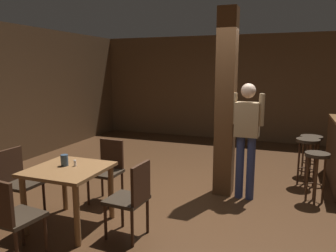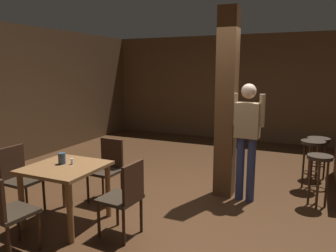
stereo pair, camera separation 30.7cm
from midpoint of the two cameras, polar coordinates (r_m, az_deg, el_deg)
name	(u,v)px [view 1 (the left image)]	position (r m, az deg, el deg)	size (l,w,h in m)	color
ground_plane	(194,200)	(5.00, 2.79, -12.72)	(10.80, 10.80, 0.00)	#422816
wall_back	(241,88)	(9.02, 11.72, 6.47)	(8.00, 0.10, 2.80)	brown
pillar	(226,104)	(4.97, 8.28, 3.79)	(0.28, 0.28, 2.80)	brown
dining_table	(69,178)	(4.24, -18.91, -8.67)	(0.87, 0.87, 0.75)	brown
chair_north	(108,167)	(4.91, -12.21, -7.09)	(0.43, 0.43, 0.89)	#2D2319
chair_south	(11,215)	(3.74, -27.88, -13.58)	(0.46, 0.46, 0.89)	#2D2319
chair_west	(18,179)	(4.80, -26.39, -8.31)	(0.44, 0.44, 0.89)	#2D2319
chair_east	(132,196)	(3.82, -8.61, -12.00)	(0.45, 0.45, 0.89)	#2D2319
napkin_cup	(64,160)	(4.28, -19.58, -5.66)	(0.09, 0.09, 0.14)	#33475B
salt_shaker	(75,163)	(4.23, -17.92, -6.18)	(0.03, 0.03, 0.08)	silver
standing_person	(247,133)	(4.86, 11.79, -1.19)	(0.47, 0.22, 1.72)	tan
bar_stool_near	(316,166)	(5.12, 22.89, -6.39)	(0.34, 0.34, 0.74)	#2D2319
bar_stool_mid	(307,150)	(5.78, 21.73, -3.99)	(0.37, 0.37, 0.80)	#2D2319
bar_stool_far	(311,145)	(6.37, 22.39, -3.16)	(0.38, 0.38, 0.73)	#2D2319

